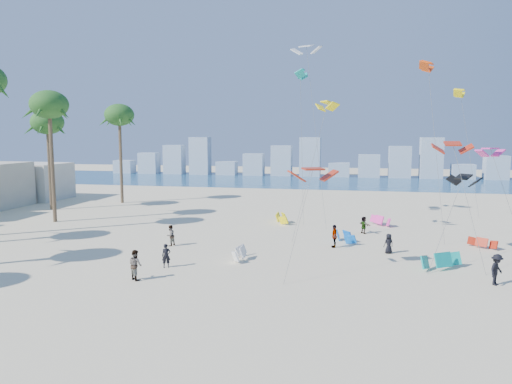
# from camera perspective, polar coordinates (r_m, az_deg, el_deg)

# --- Properties ---
(ground) EXTENTS (220.00, 220.00, 0.00)m
(ground) POSITION_cam_1_polar(r_m,az_deg,el_deg) (24.18, -15.26, -15.09)
(ground) COLOR beige
(ground) RESTS_ON ground
(ocean) EXTENTS (220.00, 220.00, 0.00)m
(ocean) POSITION_cam_1_polar(r_m,az_deg,el_deg) (92.94, 5.12, 1.40)
(ocean) COLOR navy
(ocean) RESTS_ON ground
(kitesurfer_near) EXTENTS (0.70, 0.61, 1.62)m
(kitesurfer_near) POSITION_cam_1_polar(r_m,az_deg,el_deg) (32.80, -10.80, -7.58)
(kitesurfer_near) COLOR black
(kitesurfer_near) RESTS_ON ground
(kitesurfer_mid) EXTENTS (1.16, 1.10, 1.89)m
(kitesurfer_mid) POSITION_cam_1_polar(r_m,az_deg,el_deg) (30.52, -14.38, -8.52)
(kitesurfer_mid) COLOR gray
(kitesurfer_mid) RESTS_ON ground
(kitesurfers_far) EXTENTS (28.89, 15.07, 1.90)m
(kitesurfers_far) POSITION_cam_1_polar(r_m,az_deg,el_deg) (36.62, 13.51, -6.03)
(kitesurfers_far) COLOR black
(kitesurfers_far) RESTS_ON ground
(grounded_kites) EXTENTS (19.52, 18.14, 1.06)m
(grounded_kites) POSITION_cam_1_polar(r_m,az_deg,el_deg) (40.21, 12.55, -5.44)
(grounded_kites) COLOR white
(grounded_kites) RESTS_ON ground
(flying_kites) EXTENTS (23.61, 31.51, 18.56)m
(flying_kites) POSITION_cam_1_polar(r_m,az_deg,el_deg) (43.20, 16.85, 10.64)
(flying_kites) COLOR #B42612
(flying_kites) RESTS_ON ground
(distant_skyline) EXTENTS (85.00, 3.00, 8.40)m
(distant_skyline) POSITION_cam_1_polar(r_m,az_deg,el_deg) (102.75, 5.11, 3.65)
(distant_skyline) COLOR #9EADBF
(distant_skyline) RESTS_ON ground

